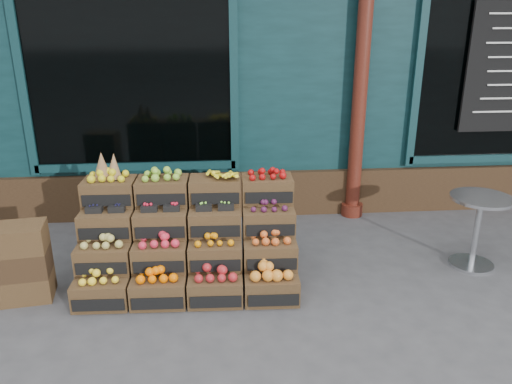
{
  "coord_description": "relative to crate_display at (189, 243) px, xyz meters",
  "views": [
    {
      "loc": [
        -0.59,
        -4.02,
        2.56
      ],
      "look_at": [
        -0.2,
        0.7,
        0.85
      ],
      "focal_mm": 35.0,
      "sensor_mm": 36.0,
      "label": 1
    }
  ],
  "objects": [
    {
      "name": "bistro_table",
      "position": [
        2.99,
        0.05,
        0.09
      ],
      "size": [
        0.62,
        0.62,
        0.79
      ],
      "rotation": [
        0.0,
        0.0,
        0.22
      ],
      "color": "#B2B4B9",
      "rests_on": "ground"
    },
    {
      "name": "shopkeeper",
      "position": [
        -0.65,
        2.24,
        0.49
      ],
      "size": [
        0.77,
        0.65,
        1.78
      ],
      "primitive_type": "imported",
      "rotation": [
        0.0,
        0.0,
        3.56
      ],
      "color": "#14471C",
      "rests_on": "ground"
    },
    {
      "name": "shop_facade",
      "position": [
        0.89,
        4.62,
        2.0
      ],
      "size": [
        12.0,
        6.24,
        4.8
      ],
      "color": "#0E2D30",
      "rests_on": "ground"
    },
    {
      "name": "spare_crates",
      "position": [
        -1.54,
        -0.23,
        -0.03
      ],
      "size": [
        0.54,
        0.41,
        0.75
      ],
      "rotation": [
        0.0,
        0.0,
        0.14
      ],
      "color": "#47311B",
      "rests_on": "ground"
    },
    {
      "name": "crate_display",
      "position": [
        0.0,
        0.0,
        0.0
      ],
      "size": [
        2.11,
        1.07,
        1.3
      ],
      "rotation": [
        0.0,
        0.0,
        -0.03
      ],
      "color": "#47311B",
      "rests_on": "ground"
    },
    {
      "name": "ground",
      "position": [
        0.88,
        -0.5,
        -0.4
      ],
      "size": [
        60.0,
        60.0,
        0.0
      ],
      "primitive_type": "plane",
      "color": "#3F3F42",
      "rests_on": "ground"
    }
  ]
}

